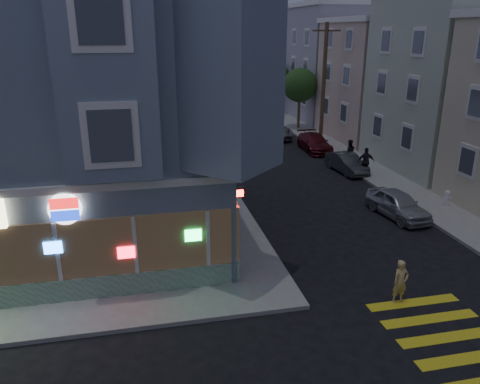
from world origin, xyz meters
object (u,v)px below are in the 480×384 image
object	(u,v)px
running_child	(400,282)
parked_car_a	(398,204)
pedestrian_b	(366,162)
parked_car_c	(315,143)
street_tree_far	(275,77)
parked_car_b	(347,163)
street_tree_near	(300,85)
parked_car_d	(271,129)
fire_hydrant	(447,197)
pedestrian_a	(349,152)
utility_pole	(324,82)
traffic_signal	(232,173)

from	to	relation	value
running_child	parked_car_a	world-z (taller)	running_child
pedestrian_b	parked_car_c	world-z (taller)	pedestrian_b
street_tree_far	parked_car_b	size ratio (longest dim) A/B	1.44
street_tree_near	running_child	size ratio (longest dim) A/B	3.49
parked_car_d	fire_hydrant	distance (m)	18.37
fire_hydrant	pedestrian_a	bearing A→B (deg)	101.99
pedestrian_a	pedestrian_b	size ratio (longest dim) A/B	0.99
pedestrian_a	parked_car_a	bearing A→B (deg)	92.12
street_tree_near	fire_hydrant	distance (m)	21.04
pedestrian_a	fire_hydrant	size ratio (longest dim) A/B	2.20
utility_pole	traffic_signal	distance (m)	22.09
street_tree_near	pedestrian_a	world-z (taller)	street_tree_near
street_tree_near	parked_car_d	bearing A→B (deg)	-139.94
parked_car_a	traffic_signal	distance (m)	10.25
parked_car_b	parked_car_d	distance (m)	11.06
street_tree_far	parked_car_c	world-z (taller)	street_tree_far
utility_pole	parked_car_c	world-z (taller)	utility_pole
fire_hydrant	parked_car_b	bearing A→B (deg)	108.23
parked_car_d	street_tree_far	bearing A→B (deg)	70.46
pedestrian_b	fire_hydrant	world-z (taller)	pedestrian_b
running_child	parked_car_d	distance (m)	25.46
parked_car_d	utility_pole	bearing A→B (deg)	-46.03
parked_car_c	fire_hydrant	xyz separation A→B (m)	(2.30, -12.67, -0.07)
utility_pole	pedestrian_a	xyz separation A→B (m)	(-0.70, -6.75, -3.79)
street_tree_far	pedestrian_a	world-z (taller)	street_tree_far
street_tree_far	parked_car_c	bearing A→B (deg)	-95.33
running_child	parked_car_c	xyz separation A→B (m)	(4.66, 20.12, -0.13)
utility_pole	pedestrian_a	size ratio (longest dim) A/B	5.24
running_child	pedestrian_b	xyz separation A→B (m)	(5.26, 13.06, 0.26)
utility_pole	running_child	distance (m)	23.34
parked_car_a	parked_car_c	world-z (taller)	parked_car_a
running_child	traffic_signal	world-z (taller)	traffic_signal
street_tree_far	parked_car_d	bearing A→B (deg)	-107.49
parked_car_b	fire_hydrant	size ratio (longest dim) A/B	4.70
parked_car_a	street_tree_near	bearing A→B (deg)	77.01
running_child	parked_car_b	bearing A→B (deg)	65.65
parked_car_c	parked_car_d	size ratio (longest dim) A/B	0.81
pedestrian_b	parked_car_b	bearing A→B (deg)	-50.06
parked_car_d	traffic_signal	distance (m)	23.78
pedestrian_a	parked_car_d	world-z (taller)	pedestrian_a
running_child	street_tree_far	bearing A→B (deg)	73.90
running_child	parked_car_b	size ratio (longest dim) A/B	0.41
traffic_signal	parked_car_c	bearing A→B (deg)	53.00
running_child	parked_car_c	size ratio (longest dim) A/B	0.35
parked_car_b	parked_car_a	bearing A→B (deg)	-100.92
pedestrian_a	parked_car_d	xyz separation A→B (m)	(-2.53, 9.87, -0.26)
street_tree_far	running_child	xyz separation A→B (m)	(-6.16, -36.20, -3.18)
running_child	fire_hydrant	distance (m)	10.20
pedestrian_b	fire_hydrant	bearing A→B (deg)	123.05
pedestrian_a	traffic_signal	size ratio (longest dim) A/B	0.31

